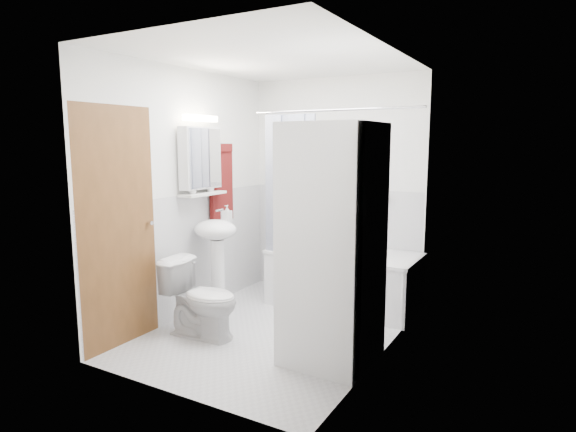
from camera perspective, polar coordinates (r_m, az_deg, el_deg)
The scene contains 20 objects.
floor at distance 4.51m, azimuth -1.48°, elevation -13.41°, with size 2.60×2.60×0.00m, color silver.
room_walls at distance 4.19m, azimuth -1.56°, elevation 5.79°, with size 2.60×2.60×2.60m.
wainscot at distance 4.57m, azimuth 0.38°, elevation -5.22°, with size 1.98×2.58×2.58m.
door at distance 4.40m, azimuth -15.99°, elevation -0.79°, with size 0.05×2.00×2.00m.
bathtub at distance 5.07m, azimuth 6.59°, elevation -7.12°, with size 1.53×0.72×0.58m.
tub_spout at distance 5.18m, azimuth 10.16°, elevation -0.28°, with size 0.04×0.04×0.12m, color silver.
curtain_rod at distance 4.61m, azimuth 5.46°, elevation 12.40°, with size 0.02×0.02×1.71m, color silver.
shower_curtain at distance 4.84m, azimuth 0.14°, elevation 3.38°, with size 0.55×0.02×1.45m.
sink at distance 4.81m, azimuth -8.50°, elevation -3.33°, with size 0.44×0.37×1.04m.
medicine_cabinet at distance 4.79m, azimuth -10.33°, elevation 6.96°, with size 0.13×0.50×0.71m.
shelf at distance 4.81m, azimuth -10.07°, elevation 2.61°, with size 0.18×0.54×0.03m, color silver.
shower_caddy at distance 5.12m, azimuth 10.72°, elevation 2.39°, with size 0.22×0.06×0.02m, color silver.
towel at distance 5.11m, azimuth -7.92°, elevation 4.11°, with size 0.07×0.34×0.82m.
washer_dryer at distance 3.70m, azimuth 5.21°, elevation -3.45°, with size 0.68×0.67×1.85m.
toilet at distance 4.35m, azimuth -10.19°, elevation -9.66°, with size 0.39×0.69×0.68m, color white.
soap_pump at distance 4.84m, azimuth -7.22°, elevation -0.27°, with size 0.08×0.17×0.08m, color gray.
shelf_bottle at distance 4.69m, azimuth -11.25°, elevation 3.01°, with size 0.07×0.18×0.07m, color gray.
shelf_cup at distance 4.89m, azimuth -9.20°, elevation 3.47°, with size 0.10×0.09×0.10m, color gray.
shampoo_a at distance 5.17m, azimuth 8.92°, elevation 3.35°, with size 0.13×0.17×0.13m, color gray.
shampoo_b at distance 5.13m, azimuth 10.17°, elevation 2.99°, with size 0.08×0.21×0.08m, color navy.
Camera 1 is at (2.15, -3.58, 1.70)m, focal length 30.00 mm.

